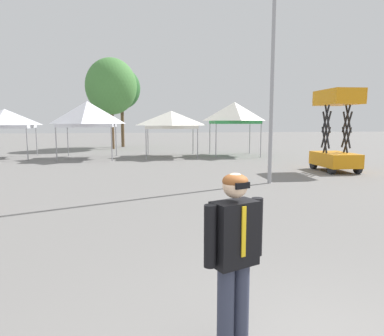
% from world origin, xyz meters
% --- Properties ---
extents(canopy_tent_right_of_center, '(3.28, 3.28, 3.00)m').
position_xyz_m(canopy_tent_right_of_center, '(-9.14, 20.70, 2.42)').
color(canopy_tent_right_of_center, '#9E9EA3').
rests_on(canopy_tent_right_of_center, ground).
extents(canopy_tent_behind_center, '(3.29, 3.29, 3.46)m').
position_xyz_m(canopy_tent_behind_center, '(-4.16, 19.71, 2.68)').
color(canopy_tent_behind_center, '#9E9EA3').
rests_on(canopy_tent_behind_center, ground).
extents(canopy_tent_behind_left, '(3.47, 3.47, 2.92)m').
position_xyz_m(canopy_tent_behind_left, '(0.93, 20.11, 2.36)').
color(canopy_tent_behind_left, '#9E9EA3').
rests_on(canopy_tent_behind_left, ground).
extents(canopy_tent_left_of_center, '(3.19, 3.19, 3.51)m').
position_xyz_m(canopy_tent_left_of_center, '(5.10, 20.13, 2.80)').
color(canopy_tent_left_of_center, '#9E9EA3').
rests_on(canopy_tent_left_of_center, ground).
extents(scissor_lift, '(1.50, 2.36, 3.64)m').
position_xyz_m(scissor_lift, '(7.55, 12.15, 1.13)').
color(scissor_lift, black).
rests_on(scissor_lift, ground).
extents(person_foreground, '(0.61, 0.38, 1.78)m').
position_xyz_m(person_foreground, '(-0.52, 0.53, 1.03)').
color(person_foreground, '#33384C').
rests_on(person_foreground, ground).
extents(light_pole_near_lift, '(0.36, 0.36, 9.85)m').
position_xyz_m(light_pole_near_lift, '(3.45, 9.65, 5.50)').
color(light_pole_near_lift, '#9E9EA3').
rests_on(light_pole_near_lift, ground).
extents(tree_behind_tents_left, '(4.10, 4.10, 7.31)m').
position_xyz_m(tree_behind_tents_left, '(-3.16, 27.27, 5.05)').
color(tree_behind_tents_left, brown).
rests_on(tree_behind_tents_left, ground).
extents(tree_behind_tents_right, '(3.25, 3.25, 6.91)m').
position_xyz_m(tree_behind_tents_right, '(-2.41, 29.62, 5.10)').
color(tree_behind_tents_right, brown).
rests_on(tree_behind_tents_right, ground).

